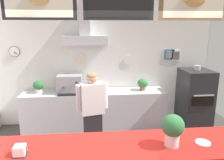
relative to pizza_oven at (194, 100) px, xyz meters
The scene contains 10 objects.
back_wall_assembly 2.26m from the pizza_oven, 165.10° to the left, with size 5.11×2.88×2.93m.
back_prep_counter 2.28m from the pizza_oven, behind, with size 3.25×0.62×0.90m.
pizza_oven is the anchor object (origin of this frame).
shop_worker 2.50m from the pizza_oven, 157.61° to the right, with size 0.54×0.30×1.59m.
espresso_machine 2.83m from the pizza_oven, behind, with size 0.54×0.47×0.40m.
potted_rosemary 1.22m from the pizza_oven, 165.55° to the left, with size 0.24×0.24×0.27m.
potted_oregano 3.52m from the pizza_oven, behind, with size 0.24×0.24×0.28m.
condiment_plate 2.62m from the pizza_oven, 114.26° to the right, with size 0.17×0.17×0.01m.
basil_vase 2.83m from the pizza_oven, 121.15° to the right, with size 0.25×0.25×0.36m.
napkin_holder 3.91m from the pizza_oven, 141.75° to the right, with size 0.14×0.13×0.12m.
Camera 1 is at (-0.31, -2.58, 2.33)m, focal length 35.06 mm.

